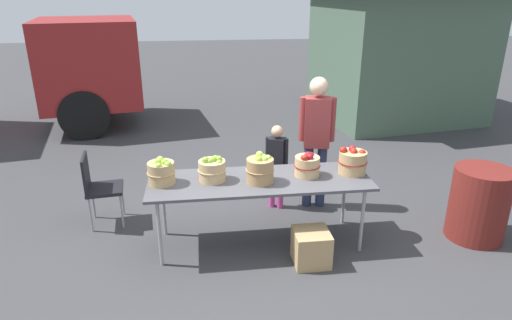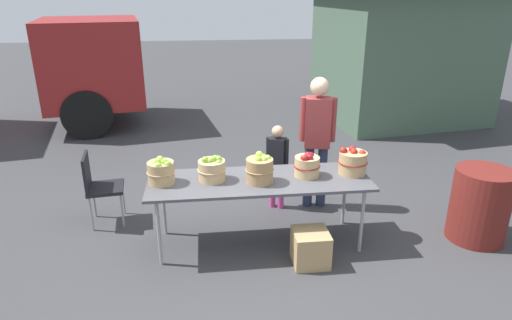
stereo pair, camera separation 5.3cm
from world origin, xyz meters
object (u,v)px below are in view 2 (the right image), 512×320
market_table (259,183)px  vendor_adult (317,133)px  folding_chair (98,183)px  apple_basket_green_2 (260,169)px  apple_basket_green_0 (161,171)px  apple_basket_green_1 (212,169)px  trash_barrel (480,205)px  produce_crate (311,247)px  apple_basket_red_1 (353,162)px  child_customer (277,160)px  apple_basket_red_0 (307,165)px

market_table → vendor_adult: bearing=44.8°
folding_chair → apple_basket_green_2: bearing=-118.7°
market_table → apple_basket_green_0: apple_basket_green_0 is taller
apple_basket_green_1 → trash_barrel: apple_basket_green_1 is taller
vendor_adult → produce_crate: bearing=85.5°
apple_basket_green_2 → apple_basket_green_1: bearing=167.7°
produce_crate → apple_basket_green_0: bearing=162.0°
apple_basket_red_1 → folding_chair: apple_basket_red_1 is taller
trash_barrel → apple_basket_green_2: bearing=177.0°
child_customer → folding_chair: (-2.10, -0.15, -0.13)m
apple_basket_red_1 → produce_crate: 1.02m
apple_basket_red_1 → produce_crate: bearing=-137.5°
vendor_adult → folding_chair: 2.63m
market_table → apple_basket_green_1: (-0.48, 0.04, 0.16)m
apple_basket_green_0 → produce_crate: apple_basket_green_0 is taller
apple_basket_green_0 → apple_basket_red_1: 2.00m
apple_basket_green_1 → apple_basket_red_0: apple_basket_green_1 is taller
apple_basket_red_1 → child_customer: (-0.68, 0.76, -0.25)m
market_table → apple_basket_green_2: (-0.00, -0.06, 0.18)m
child_customer → produce_crate: child_customer is taller
apple_basket_green_1 → apple_basket_red_0: size_ratio=1.05×
child_customer → apple_basket_green_0: bearing=56.8°
vendor_adult → trash_barrel: vendor_adult is taller
apple_basket_green_0 → apple_basket_red_0: bearing=0.3°
apple_basket_red_0 → apple_basket_red_1: size_ratio=0.90×
market_table → apple_basket_green_0: bearing=178.4°
apple_basket_green_2 → trash_barrel: size_ratio=0.38×
folding_chair → produce_crate: size_ratio=2.45×
apple_basket_green_2 → folding_chair: 1.95m
apple_basket_green_0 → apple_basket_green_2: bearing=-5.1°
apple_basket_green_2 → apple_basket_red_1: bearing=6.3°
folding_chair → child_customer: bearing=-92.7°
folding_chair → vendor_adult: bearing=-93.7°
vendor_adult → produce_crate: 1.51m
apple_basket_green_0 → folding_chair: 1.07m
vendor_adult → trash_barrel: (1.59, -0.98, -0.56)m
market_table → apple_basket_green_2: size_ratio=7.48×
produce_crate → market_table: bearing=136.1°
market_table → apple_basket_red_0: size_ratio=8.20×
apple_basket_red_0 → folding_chair: (-2.29, 0.62, -0.36)m
apple_basket_green_1 → produce_crate: apple_basket_green_1 is taller
vendor_adult → folding_chair: vendor_adult is taller
apple_basket_green_2 → vendor_adult: (0.80, 0.86, 0.08)m
produce_crate → folding_chair: bearing=154.0°
market_table → apple_basket_green_0: 1.01m
trash_barrel → folding_chair: bearing=168.6°
apple_basket_green_2 → vendor_adult: vendor_adult is taller
apple_basket_red_0 → apple_basket_green_0: bearing=-179.7°
market_table → folding_chair: (-1.78, 0.65, -0.20)m
apple_basket_green_1 → folding_chair: size_ratio=0.34×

